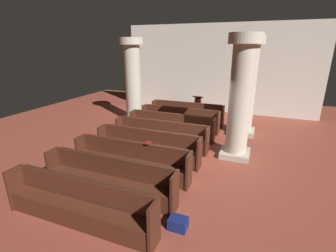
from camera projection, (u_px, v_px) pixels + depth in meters
name	position (u px, v px, depth m)	size (l,w,h in m)	color
ground_plane	(180.00, 155.00, 7.90)	(19.20, 19.20, 0.00)	brown
back_wall	(218.00, 69.00, 12.56)	(10.00, 0.16, 4.50)	silver
pew_row_0	(187.00, 112.00, 11.13)	(3.36, 0.46, 0.93)	#4C2316
pew_row_1	(180.00, 118.00, 10.21)	(3.36, 0.46, 0.93)	#4C2316
pew_row_2	(171.00, 125.00, 9.30)	(3.36, 0.47, 0.93)	#4C2316
pew_row_3	(161.00, 134.00, 8.38)	(3.36, 0.46, 0.93)	#4C2316
pew_row_4	(148.00, 145.00, 7.46)	(3.36, 0.46, 0.93)	#4C2316
pew_row_5	(131.00, 159.00, 6.55)	(3.36, 0.47, 0.93)	#4C2316
pew_row_6	(109.00, 177.00, 5.63)	(3.36, 0.46, 0.93)	#4C2316
pew_row_7	(78.00, 202.00, 4.71)	(3.36, 0.46, 0.93)	#4C2316
pillar_aisle_side	(246.00, 86.00, 9.25)	(1.04, 1.04, 3.76)	#B6AD9A
pillar_far_side	(133.00, 79.00, 11.06)	(1.04, 1.04, 3.76)	#B6AD9A
pillar_aisle_rear	(240.00, 97.00, 7.23)	(0.97, 0.97, 3.76)	#B6AD9A
lectern	(198.00, 108.00, 12.03)	(0.48, 0.45, 1.08)	brown
hymn_book	(148.00, 143.00, 6.41)	(0.14, 0.21, 0.04)	maroon
kneeler_box_navy	(178.00, 223.00, 4.69)	(0.36, 0.28, 0.23)	navy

